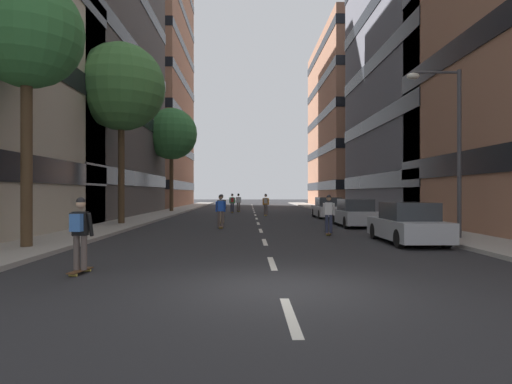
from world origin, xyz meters
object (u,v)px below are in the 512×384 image
at_px(street_tree_near, 121,87).
at_px(skater_3, 329,213).
at_px(skater_0, 221,210).
at_px(parked_car_near, 355,214).
at_px(skater_4, 80,230).
at_px(skater_6, 238,202).
at_px(streetlamp_right, 450,134).
at_px(parked_car_far, 408,224).
at_px(skater_2, 266,203).
at_px(skater_1, 222,207).
at_px(street_tree_mid, 27,34).
at_px(street_tree_far, 171,134).
at_px(parked_car_mid, 328,208).
at_px(skater_5, 232,202).

distance_m(street_tree_near, skater_3, 13.98).
bearing_deg(skater_0, parked_car_near, 8.01).
bearing_deg(skater_4, skater_3, 50.91).
bearing_deg(skater_6, skater_4, -95.26).
distance_m(streetlamp_right, skater_0, 11.66).
distance_m(parked_car_far, streetlamp_right, 3.98).
xyz_separation_m(parked_car_near, skater_2, (-4.47, 11.45, 0.32)).
height_order(skater_1, skater_6, same).
bearing_deg(streetlamp_right, skater_1, 133.00).
distance_m(street_tree_near, skater_1, 9.02).
height_order(street_tree_near, skater_2, street_tree_near).
distance_m(street_tree_mid, streetlamp_right, 15.48).
bearing_deg(skater_3, street_tree_far, 115.86).
distance_m(skater_1, skater_6, 15.86).
xyz_separation_m(parked_car_near, skater_6, (-6.83, 18.56, 0.29)).
bearing_deg(parked_car_far, street_tree_far, 117.29).
xyz_separation_m(skater_1, skater_4, (-2.29, -16.77, 0.00)).
relative_size(streetlamp_right, skater_4, 3.65).
xyz_separation_m(skater_0, skater_2, (2.90, 12.49, 0.03)).
bearing_deg(parked_car_mid, parked_car_near, -90.00).
xyz_separation_m(skater_0, skater_1, (-0.17, 3.76, 0.03)).
distance_m(street_tree_near, skater_0, 9.15).
bearing_deg(parked_car_mid, skater_0, -128.42).
distance_m(skater_2, skater_6, 7.49).
distance_m(parked_car_mid, street_tree_mid, 23.26).
xyz_separation_m(parked_car_near, skater_5, (-7.36, 16.53, 0.32)).
bearing_deg(skater_1, skater_0, -87.35).
bearing_deg(street_tree_mid, street_tree_near, 90.00).
relative_size(parked_car_mid, skater_1, 2.47).
height_order(skater_1, skater_5, same).
bearing_deg(parked_car_mid, street_tree_far, 145.17).
bearing_deg(skater_4, street_tree_far, 95.97).
bearing_deg(skater_5, parked_car_near, -65.99).
bearing_deg(skater_6, parked_car_mid, -56.48).
height_order(streetlamp_right, skater_5, streetlamp_right).
bearing_deg(skater_3, street_tree_near, 152.16).
bearing_deg(parked_car_near, street_tree_near, 176.28).
height_order(street_tree_far, skater_4, street_tree_far).
xyz_separation_m(parked_car_far, street_tree_far, (-13.11, 25.42, 6.68)).
bearing_deg(skater_5, parked_car_far, -73.31).
relative_size(street_tree_mid, skater_0, 4.93).
distance_m(parked_car_mid, skater_5, 11.08).
bearing_deg(skater_6, skater_2, -71.65).
xyz_separation_m(parked_car_near, streetlamp_right, (1.89, -7.39, 3.44)).
bearing_deg(street_tree_mid, street_tree_far, 90.00).
bearing_deg(street_tree_near, skater_3, -27.84).
distance_m(parked_car_near, skater_6, 19.78).
distance_m(parked_car_near, skater_4, 17.14).
bearing_deg(street_tree_near, skater_6, 70.45).
distance_m(skater_0, skater_2, 12.82).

